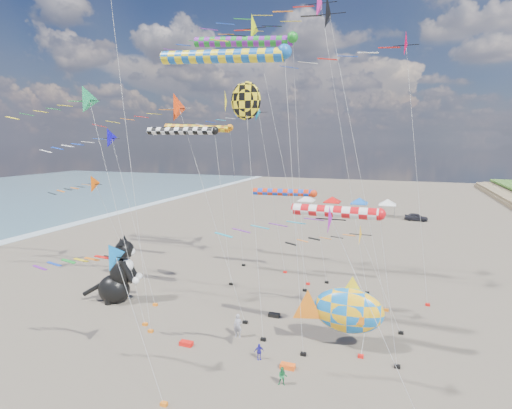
{
  "coord_description": "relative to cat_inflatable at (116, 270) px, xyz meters",
  "views": [
    {
      "loc": [
        10.43,
        -15.48,
        13.82
      ],
      "look_at": [
        0.66,
        12.0,
        9.13
      ],
      "focal_mm": 28.0,
      "sensor_mm": 36.0,
      "label": 1
    }
  ],
  "objects": [
    {
      "name": "delta_kite_9",
      "position": [
        7.32,
        -0.2,
        13.04
      ],
      "size": [
        11.17,
        2.29,
        17.36
      ],
      "color": "#FF3C0C",
      "rests_on": "ground"
    },
    {
      "name": "parked_car",
      "position": [
        25.76,
        46.57,
        -2.24
      ],
      "size": [
        3.97,
        1.89,
        1.31
      ],
      "primitive_type": "imported",
      "rotation": [
        0.0,
        0.0,
        1.48
      ],
      "color": "#26262D",
      "rests_on": "ground"
    },
    {
      "name": "windsock_0",
      "position": [
        11.99,
        -3.24,
        16.02
      ],
      "size": [
        9.91,
        0.87,
        19.41
      ],
      "color": "blue",
      "rests_on": "ground"
    },
    {
      "name": "delta_kite_3",
      "position": [
        -6.67,
        5.19,
        6.45
      ],
      "size": [
        9.69,
        1.88,
        10.61
      ],
      "color": "#F35706",
      "rests_on": "ground"
    },
    {
      "name": "windsock_1",
      "position": [
        9.23,
        7.79,
        19.53
      ],
      "size": [
        10.72,
        0.93,
        22.95
      ],
      "color": "#198C25",
      "rests_on": "ground"
    },
    {
      "name": "delta_kite_11",
      "position": [
        -0.12,
        -3.05,
        13.66
      ],
      "size": [
        12.0,
        2.2,
        17.97
      ],
      "color": "#1C9B58",
      "rests_on": "ground"
    },
    {
      "name": "kite_bag_0",
      "position": [
        13.69,
        1.62,
        -2.74
      ],
      "size": [
        0.9,
        0.44,
        0.3
      ],
      "primitive_type": "cube",
      "color": "black",
      "rests_on": "ground"
    },
    {
      "name": "delta_kite_12",
      "position": [
        20.22,
        1.98,
        3.8
      ],
      "size": [
        7.55,
        1.78,
        7.92
      ],
      "color": "yellow",
      "rests_on": "ground"
    },
    {
      "name": "cat_inflatable",
      "position": [
        0.0,
        0.0,
        0.0
      ],
      "size": [
        4.76,
        3.53,
        5.78
      ],
      "primitive_type": null,
      "rotation": [
        0.0,
        0.0,
        0.36
      ],
      "color": "black",
      "rests_on": "ground"
    },
    {
      "name": "kite_bag_3",
      "position": [
        19.22,
        4.81,
        -2.74
      ],
      "size": [
        0.9,
        0.44,
        0.3
      ],
      "primitive_type": "cube",
      "color": "blue",
      "rests_on": "ground"
    },
    {
      "name": "windsock_3",
      "position": [
        12.19,
        10.57,
        5.84
      ],
      "size": [
        7.71,
        0.73,
        9.15
      ],
      "color": "red",
      "rests_on": "ground"
    },
    {
      "name": "kite_bag_1",
      "position": [
        16.59,
        -5.03,
        -2.74
      ],
      "size": [
        0.9,
        0.44,
        0.3
      ],
      "primitive_type": "cube",
      "color": "#FD5815",
      "rests_on": "ground"
    },
    {
      "name": "person_adult",
      "position": [
        12.22,
        -2.37,
        -2.05
      ],
      "size": [
        0.64,
        0.45,
        1.69
      ],
      "primitive_type": "imported",
      "rotation": [
        0.0,
        0.0,
        0.07
      ],
      "color": "#9694A1",
      "rests_on": "ground"
    },
    {
      "name": "delta_kite_1",
      "position": [
        15.77,
        9.11,
        22.41
      ],
      "size": [
        14.95,
        3.15,
        27.09
      ],
      "color": "#D11D81",
      "rests_on": "ground"
    },
    {
      "name": "windsock_5",
      "position": [
        1.61,
        12.91,
        12.21
      ],
      "size": [
        9.63,
        0.76,
        15.55
      ],
      "color": "orange",
      "rests_on": "ground"
    },
    {
      "name": "windsock_2",
      "position": [
        2.99,
        7.01,
        11.75
      ],
      "size": [
        8.89,
        0.77,
        15.1
      ],
      "color": "black",
      "rests_on": "ground"
    },
    {
      "name": "delta_kite_6",
      "position": [
        9.61,
        9.56,
        20.64
      ],
      "size": [
        13.08,
        2.37,
        25.02
      ],
      "color": "#DBFF0D",
      "rests_on": "ground"
    },
    {
      "name": "kite_bag_2",
      "position": [
        9.35,
        -4.65,
        -2.74
      ],
      "size": [
        0.9,
        0.44,
        0.3
      ],
      "primitive_type": "cube",
      "color": "red",
      "rests_on": "ground"
    },
    {
      "name": "delta_kite_8",
      "position": [
        7.56,
        12.17,
        13.5
      ],
      "size": [
        9.98,
        2.12,
        17.76
      ],
      "color": "#0EA5C9",
      "rests_on": "ground"
    },
    {
      "name": "delta_kite_2",
      "position": [
        6.37,
        -10.57,
        4.23
      ],
      "size": [
        9.72,
        1.77,
        8.36
      ],
      "color": "blue",
      "rests_on": "ground"
    },
    {
      "name": "delta_kite_10",
      "position": [
        20.29,
        8.03,
        18.18
      ],
      "size": [
        13.32,
        2.2,
        22.53
      ],
      "color": "#C70030",
      "rests_on": "ground"
    },
    {
      "name": "tent_row",
      "position": [
        13.37,
        48.57,
        0.26
      ],
      "size": [
        19.2,
        4.2,
        3.8
      ],
      "color": "silver",
      "rests_on": "ground"
    },
    {
      "name": "child_blue",
      "position": [
        14.59,
        -4.64,
        -2.35
      ],
      "size": [
        0.67,
        0.56,
        1.08
      ],
      "primitive_type": "imported",
      "rotation": [
        0.0,
        0.0,
        0.56
      ],
      "color": "#2721A5",
      "rests_on": "ground"
    },
    {
      "name": "windsock_4",
      "position": [
        19.16,
        -2.72,
        6.58
      ],
      "size": [
        6.98,
        0.76,
        9.91
      ],
      "color": "red",
      "rests_on": "ground"
    },
    {
      "name": "delta_kite_4",
      "position": [
        -1.3,
        0.32,
        10.77
      ],
      "size": [
        11.16,
        1.82,
        14.99
      ],
      "color": "#0F06BD",
      "rests_on": "ground"
    },
    {
      "name": "angelfish_kite",
      "position": [
        11.88,
        -0.29,
        13.52
      ],
      "size": [
        3.74,
        3.02,
        17.87
      ],
      "color": "yellow",
      "rests_on": "ground"
    },
    {
      "name": "delta_kite_5",
      "position": [
        16.85,
        5.75,
        20.57
      ],
      "size": [
        14.44,
        2.89,
        25.15
      ],
      "color": "black",
      "rests_on": "ground"
    },
    {
      "name": "fish_inflatable",
      "position": [
        19.64,
        -1.26,
        -0.22
      ],
      "size": [
        6.29,
        2.99,
        5.04
      ],
      "color": "blue",
      "rests_on": "ground"
    },
    {
      "name": "delta_kite_7",
      "position": [
        18.88,
        -8.75,
        6.85
      ],
      "size": [
        10.06,
        1.61,
        10.96
      ],
      "color": "#A016A4",
      "rests_on": "ground"
    },
    {
      "name": "child_green",
      "position": [
        16.75,
        -6.76,
        -2.35
      ],
      "size": [
        0.59,
        0.5,
        1.09
      ],
      "primitive_type": "imported",
      "rotation": [
        0.0,
        0.0,
        0.18
      ],
      "color": "#1D7941",
      "rests_on": "ground"
    }
  ]
}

